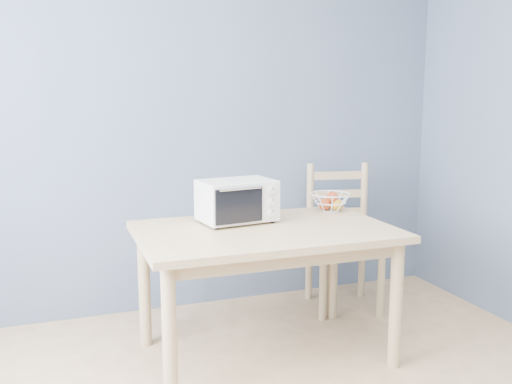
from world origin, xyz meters
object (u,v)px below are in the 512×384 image
object	(u,v)px
toaster_oven	(234,201)
dining_chair	(342,238)
fruit_basket	(330,201)
dining_table	(265,246)

from	to	relation	value
toaster_oven	dining_chair	distance (m)	1.06
toaster_oven	fruit_basket	bearing A→B (deg)	0.82
toaster_oven	dining_table	bearing A→B (deg)	-66.18
dining_table	fruit_basket	size ratio (longest dim) A/B	4.33
dining_table	dining_chair	world-z (taller)	dining_chair
toaster_oven	fruit_basket	distance (m)	0.68
dining_table	fruit_basket	xyz separation A→B (m)	(0.55, 0.29, 0.17)
toaster_oven	fruit_basket	size ratio (longest dim) A/B	1.40
dining_table	fruit_basket	world-z (taller)	fruit_basket
dining_chair	fruit_basket	bearing A→B (deg)	-120.21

